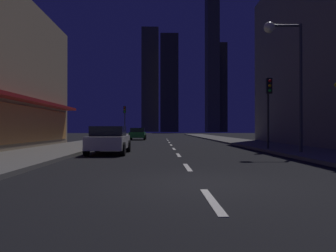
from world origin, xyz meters
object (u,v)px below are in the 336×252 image
fire_hydrant_far_left (106,138)px  traffic_light_near_right (269,97)px  car_parked_near (109,140)px  street_lamp_right (285,55)px  car_parked_far (138,134)px  traffic_light_far_left (125,115)px

fire_hydrant_far_left → traffic_light_near_right: traffic_light_near_right is taller
car_parked_near → street_lamp_right: size_ratio=0.64×
fire_hydrant_far_left → traffic_light_near_right: (11.40, -11.49, 2.74)m
car_parked_far → traffic_light_near_right: traffic_light_near_right is taller
car_parked_near → traffic_light_near_right: size_ratio=1.01×
traffic_light_far_left → traffic_light_near_right: bearing=-65.3°
traffic_light_far_left → car_parked_near: bearing=-85.8°
car_parked_near → traffic_light_near_right: 9.61m
fire_hydrant_far_left → traffic_light_near_right: bearing=-45.2°
car_parked_near → fire_hydrant_far_left: size_ratio=6.48×
car_parked_near → car_parked_far: 22.61m
traffic_light_near_right → traffic_light_far_left: 26.33m
traffic_light_far_left → street_lamp_right: (10.88, -26.70, 1.87)m
fire_hydrant_far_left → street_lamp_right: bearing=-51.7°
traffic_light_near_right → car_parked_near: bearing=-168.4°
street_lamp_right → traffic_light_far_left: bearing=112.2°
fire_hydrant_far_left → traffic_light_far_left: size_ratio=0.16×
car_parked_far → traffic_light_far_left: traffic_light_far_left is taller
car_parked_far → street_lamp_right: street_lamp_right is taller
car_parked_near → traffic_light_far_left: bearing=94.2°
fire_hydrant_far_left → street_lamp_right: street_lamp_right is taller
car_parked_near → fire_hydrant_far_left: car_parked_near is taller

